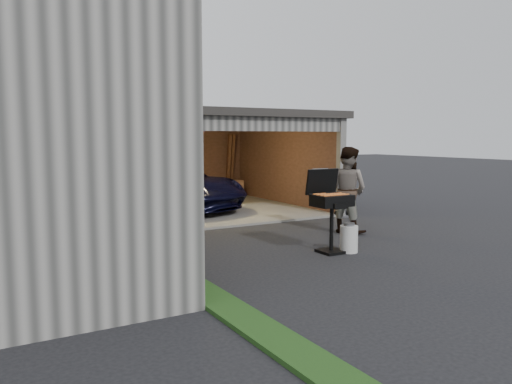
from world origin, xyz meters
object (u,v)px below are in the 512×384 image
(propane_tank, at_px, (349,239))
(woman, at_px, (187,220))
(minivan, at_px, (170,187))
(plywood_panel, at_px, (156,237))
(bbq_grill, at_px, (331,203))
(hand_truck, at_px, (342,210))
(man, at_px, (347,190))

(propane_tank, bearing_deg, woman, -179.47)
(minivan, xyz_separation_m, plywood_panel, (-2.50, -6.04, -0.19))
(bbq_grill, height_order, hand_truck, bbq_grill)
(man, height_order, propane_tank, man)
(bbq_grill, distance_m, propane_tank, 0.78)
(man, bearing_deg, plywood_panel, 79.71)
(hand_truck, bearing_deg, man, -119.64)
(bbq_grill, relative_size, plywood_panel, 1.53)
(propane_tank, bearing_deg, man, 50.74)
(propane_tank, bearing_deg, hand_truck, 51.62)
(man, bearing_deg, bbq_grill, 111.74)
(woman, height_order, propane_tank, woman)
(man, relative_size, propane_tank, 3.85)
(propane_tank, xyz_separation_m, hand_truck, (2.69, 3.40, -0.08))
(minivan, height_order, man, man)
(man, height_order, bbq_grill, man)
(bbq_grill, xyz_separation_m, hand_truck, (3.01, 3.22, -0.77))
(woman, distance_m, bbq_grill, 3.01)
(bbq_grill, xyz_separation_m, plywood_panel, (-3.24, 0.62, -0.43))
(hand_truck, bearing_deg, plywood_panel, -149.40)
(plywood_panel, bearing_deg, minivan, 67.48)
(woman, height_order, bbq_grill, woman)
(woman, xyz_separation_m, bbq_grill, (3.00, 0.20, 0.03))
(minivan, height_order, propane_tank, minivan)
(man, bearing_deg, woman, 89.81)
(woman, relative_size, man, 0.92)
(bbq_grill, xyz_separation_m, propane_tank, (0.32, -0.17, -0.69))
(woman, xyz_separation_m, plywood_panel, (-0.24, 0.83, -0.40))
(minivan, xyz_separation_m, propane_tank, (1.05, -6.83, -0.45))
(man, xyz_separation_m, bbq_grill, (-1.59, -1.39, -0.04))
(propane_tank, bearing_deg, plywood_panel, 167.41)
(bbq_grill, bearing_deg, propane_tank, -28.73)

